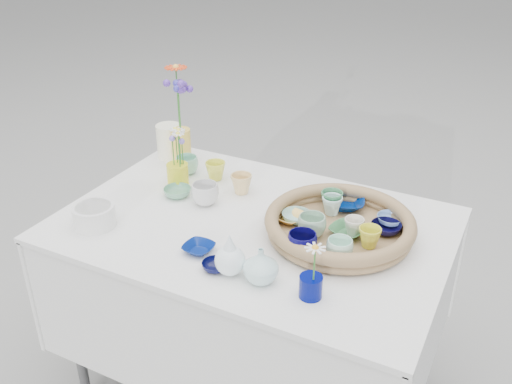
% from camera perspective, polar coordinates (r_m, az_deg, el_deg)
% --- Properties ---
extents(wicker_tray, '(0.47, 0.47, 0.08)m').
position_cam_1_polar(wicker_tray, '(1.81, 8.36, -3.35)').
color(wicker_tray, brown).
rests_on(wicker_tray, display_table).
extents(tray_ceramic_0, '(0.17, 0.17, 0.03)m').
position_cam_1_polar(tray_ceramic_0, '(1.95, 8.83, -1.05)').
color(tray_ceramic_0, navy).
rests_on(tray_ceramic_0, wicker_tray).
extents(tray_ceramic_1, '(0.11, 0.11, 0.03)m').
position_cam_1_polar(tray_ceramic_1, '(1.84, 12.87, -3.54)').
color(tray_ceramic_1, black).
rests_on(tray_ceramic_1, wicker_tray).
extents(tray_ceramic_2, '(0.07, 0.07, 0.06)m').
position_cam_1_polar(tray_ceramic_2, '(1.75, 11.28, -4.47)').
color(tray_ceramic_2, gold).
rests_on(tray_ceramic_2, wicker_tray).
extents(tray_ceramic_3, '(0.13, 0.13, 0.03)m').
position_cam_1_polar(tray_ceramic_3, '(1.80, 9.12, -3.87)').
color(tray_ceramic_3, '#366F41').
rests_on(tray_ceramic_3, wicker_tray).
extents(tray_ceramic_4, '(0.11, 0.11, 0.07)m').
position_cam_1_polar(tray_ceramic_4, '(1.77, 5.60, -3.39)').
color(tray_ceramic_4, '#8EB69A').
rests_on(tray_ceramic_4, wicker_tray).
extents(tray_ceramic_5, '(0.11, 0.11, 0.03)m').
position_cam_1_polar(tray_ceramic_5, '(1.85, 4.07, -2.52)').
color(tray_ceramic_5, '#86BCB5').
rests_on(tray_ceramic_5, wicker_tray).
extents(tray_ceramic_6, '(0.09, 0.09, 0.06)m').
position_cam_1_polar(tray_ceramic_6, '(1.90, 7.61, -1.33)').
color(tray_ceramic_6, silver).
rests_on(tray_ceramic_6, wicker_tray).
extents(tray_ceramic_7, '(0.07, 0.07, 0.06)m').
position_cam_1_polar(tray_ceramic_7, '(1.80, 9.77, -3.46)').
color(tray_ceramic_7, silver).
rests_on(tray_ceramic_7, wicker_tray).
extents(tray_ceramic_8, '(0.11, 0.11, 0.03)m').
position_cam_1_polar(tray_ceramic_8, '(1.89, 13.29, -2.73)').
color(tray_ceramic_8, '#79A6EF').
rests_on(tray_ceramic_8, wicker_tray).
extents(tray_ceramic_9, '(0.10, 0.10, 0.07)m').
position_cam_1_polar(tray_ceramic_9, '(1.68, 4.63, -5.18)').
color(tray_ceramic_9, '#080541').
rests_on(tray_ceramic_9, wicker_tray).
extents(tray_ceramic_10, '(0.12, 0.12, 0.02)m').
position_cam_1_polar(tray_ceramic_10, '(1.86, 3.35, -2.55)').
color(tray_ceramic_10, '#FFC45A').
rests_on(tray_ceramic_10, wicker_tray).
extents(tray_ceramic_11, '(0.10, 0.10, 0.06)m').
position_cam_1_polar(tray_ceramic_11, '(1.68, 8.35, -5.65)').
color(tray_ceramic_11, '#B4E6CE').
rests_on(tray_ceramic_11, wicker_tray).
extents(tray_ceramic_12, '(0.09, 0.09, 0.07)m').
position_cam_1_polar(tray_ceramic_12, '(1.92, 7.57, -0.91)').
color(tray_ceramic_12, '#3F8153').
rests_on(tray_ceramic_12, wicker_tray).
extents(loose_ceramic_0, '(0.09, 0.09, 0.07)m').
position_cam_1_polar(loose_ceramic_0, '(2.15, -4.07, 2.14)').
color(loose_ceramic_0, '#D6D83E').
rests_on(loose_ceramic_0, display_table).
extents(loose_ceramic_1, '(0.09, 0.09, 0.07)m').
position_cam_1_polar(loose_ceramic_1, '(2.05, -1.47, 0.82)').
color(loose_ceramic_1, '#E4C079').
rests_on(loose_ceramic_1, display_table).
extents(loose_ceramic_2, '(0.10, 0.10, 0.03)m').
position_cam_1_polar(loose_ceramic_2, '(2.06, -7.86, -0.01)').
color(loose_ceramic_2, '#629C79').
rests_on(loose_ceramic_2, display_table).
extents(loose_ceramic_3, '(0.12, 0.12, 0.08)m').
position_cam_1_polar(loose_ceramic_3, '(1.99, -5.12, -0.20)').
color(loose_ceramic_3, silver).
rests_on(loose_ceramic_3, display_table).
extents(loose_ceramic_4, '(0.10, 0.10, 0.02)m').
position_cam_1_polar(loose_ceramic_4, '(1.74, -5.75, -5.62)').
color(loose_ceramic_4, navy).
rests_on(loose_ceramic_4, display_table).
extents(loose_ceramic_5, '(0.10, 0.10, 0.07)m').
position_cam_1_polar(loose_ceramic_5, '(2.21, -6.92, 2.69)').
color(loose_ceramic_5, '#8CD0B3').
rests_on(loose_ceramic_5, display_table).
extents(loose_ceramic_6, '(0.10, 0.10, 0.02)m').
position_cam_1_polar(loose_ceramic_6, '(1.66, -4.10, -7.39)').
color(loose_ceramic_6, black).
rests_on(loose_ceramic_6, display_table).
extents(fluted_bowl, '(0.15, 0.15, 0.07)m').
position_cam_1_polar(fluted_bowl, '(1.93, -15.86, -2.28)').
color(fluted_bowl, white).
rests_on(fluted_bowl, display_table).
extents(bud_vase_paleblue, '(0.10, 0.10, 0.14)m').
position_cam_1_polar(bud_vase_paleblue, '(1.61, -2.63, -6.17)').
color(bud_vase_paleblue, white).
rests_on(bud_vase_paleblue, display_table).
extents(bud_vase_seafoam, '(0.13, 0.13, 0.10)m').
position_cam_1_polar(bud_vase_seafoam, '(1.59, 0.48, -7.33)').
color(bud_vase_seafoam, silver).
rests_on(bud_vase_seafoam, display_table).
extents(bud_vase_cobalt, '(0.08, 0.08, 0.06)m').
position_cam_1_polar(bud_vase_cobalt, '(1.55, 5.49, -9.40)').
color(bud_vase_cobalt, '#00075D').
rests_on(bud_vase_cobalt, display_table).
extents(single_daisy, '(0.09, 0.09, 0.12)m').
position_cam_1_polar(single_daisy, '(1.50, 5.85, -7.18)').
color(single_daisy, white).
rests_on(single_daisy, bud_vase_cobalt).
extents(tall_vase_yellow, '(0.10, 0.10, 0.15)m').
position_cam_1_polar(tall_vase_yellow, '(2.28, -7.48, 4.52)').
color(tall_vase_yellow, yellow).
rests_on(tall_vase_yellow, display_table).
extents(gerbera, '(0.13, 0.13, 0.26)m').
position_cam_1_polar(gerbera, '(2.23, -7.83, 9.26)').
color(gerbera, '#EB4317').
rests_on(gerbera, tall_vase_yellow).
extents(hydrangea, '(0.08, 0.08, 0.25)m').
position_cam_1_polar(hydrangea, '(2.21, -7.67, 8.15)').
color(hydrangea, '#5A33AB').
rests_on(hydrangea, tall_vase_yellow).
extents(white_pitcher, '(0.16, 0.13, 0.14)m').
position_cam_1_polar(white_pitcher, '(2.35, -8.65, 5.04)').
color(white_pitcher, white).
rests_on(white_pitcher, display_table).
extents(daisy_cup, '(0.10, 0.10, 0.09)m').
position_cam_1_polar(daisy_cup, '(2.12, -7.83, 1.72)').
color(daisy_cup, yellow).
rests_on(daisy_cup, display_table).
extents(daisy_posy, '(0.10, 0.10, 0.14)m').
position_cam_1_polar(daisy_posy, '(2.08, -7.79, 4.51)').
color(daisy_posy, white).
rests_on(daisy_posy, daisy_cup).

